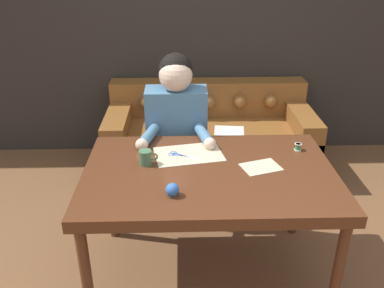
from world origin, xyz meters
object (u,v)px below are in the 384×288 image
(couch, at_px, (209,139))
(person, at_px, (177,138))
(dining_table, at_px, (209,181))
(pin_cushion, at_px, (172,190))
(thread_spool, at_px, (298,147))
(scissors, at_px, (179,155))
(mug, at_px, (146,157))

(couch, xyz_separation_m, person, (-0.30, -0.81, 0.40))
(couch, bearing_deg, dining_table, -94.18)
(dining_table, relative_size, pin_cushion, 20.37)
(dining_table, xyz_separation_m, thread_spool, (0.58, 0.24, 0.09))
(person, xyz_separation_m, pin_cushion, (-0.02, -0.90, 0.12))
(dining_table, xyz_separation_m, scissors, (-0.17, 0.19, 0.07))
(mug, bearing_deg, pin_cushion, -64.72)
(dining_table, relative_size, couch, 0.77)
(scissors, distance_m, mug, 0.23)
(dining_table, height_order, pin_cushion, pin_cushion)
(pin_cushion, bearing_deg, mug, 115.28)
(person, distance_m, scissors, 0.47)
(dining_table, height_order, thread_spool, thread_spool)
(person, distance_m, mug, 0.60)
(couch, distance_m, mug, 1.55)
(person, xyz_separation_m, thread_spool, (0.77, -0.40, 0.11))
(scissors, bearing_deg, dining_table, -47.13)
(dining_table, distance_m, person, 0.67)
(mug, height_order, pin_cushion, mug)
(thread_spool, bearing_deg, pin_cushion, -147.51)
(couch, distance_m, person, 0.95)
(dining_table, relative_size, scissors, 6.88)
(person, height_order, pin_cushion, person)
(couch, height_order, mug, mug)
(dining_table, relative_size, thread_spool, 32.37)
(scissors, xyz_separation_m, pin_cushion, (-0.04, -0.45, 0.03))
(dining_table, bearing_deg, pin_cushion, -128.68)
(mug, relative_size, pin_cushion, 1.58)
(person, bearing_deg, scissors, -87.60)
(couch, bearing_deg, mug, -109.17)
(couch, relative_size, person, 1.44)
(thread_spool, bearing_deg, couch, 111.18)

